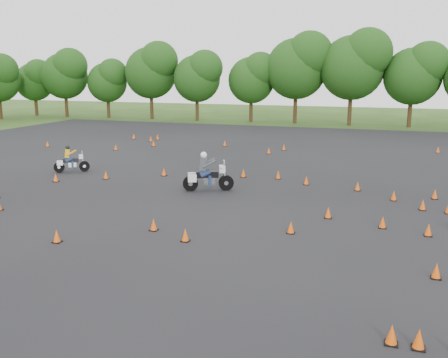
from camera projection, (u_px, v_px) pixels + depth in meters
name	position (u px, v px, depth m)	size (l,w,h in m)	color
ground	(191.00, 230.00, 19.22)	(140.00, 140.00, 0.00)	#2D5119
asphalt_pad	(237.00, 194.00, 24.79)	(62.00, 62.00, 0.00)	black
treeline	(346.00, 83.00, 50.00)	(87.27, 32.47, 10.98)	#1B4012
traffic_cones	(245.00, 189.00, 25.01)	(35.83, 33.27, 0.45)	#ED530A
rider_grey	(208.00, 171.00, 25.37)	(2.61, 0.80, 2.01)	#3E4246
rider_yellow	(71.00, 159.00, 30.05)	(2.10, 0.64, 1.62)	gold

